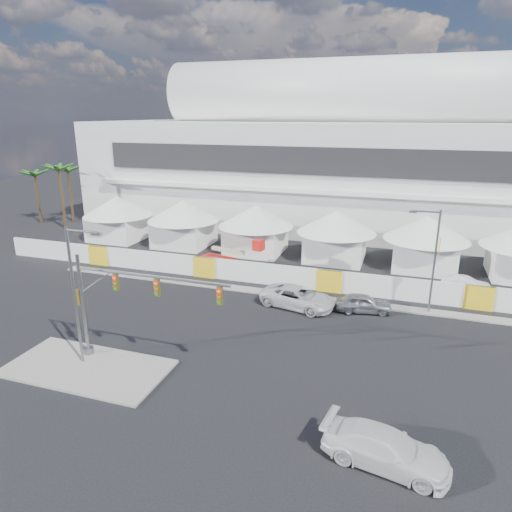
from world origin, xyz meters
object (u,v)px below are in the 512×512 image
(boom_lift, at_px, (224,259))
(pickup_near, at_px, (385,448))
(lot_car_a, at_px, (466,285))
(traffic_mast, at_px, (114,303))
(streetlight_median, at_px, (77,287))
(pickup_curb, at_px, (298,297))
(streetlight_curb, at_px, (433,255))
(sedan_silver, at_px, (364,303))

(boom_lift, bearing_deg, pickup_near, -39.89)
(lot_car_a, bearing_deg, pickup_near, 167.65)
(lot_car_a, bearing_deg, traffic_mast, 132.63)
(traffic_mast, distance_m, streetlight_median, 2.37)
(pickup_curb, height_order, streetlight_median, streetlight_median)
(lot_car_a, relative_size, streetlight_curb, 0.50)
(streetlight_median, relative_size, streetlight_curb, 1.06)
(lot_car_a, bearing_deg, boom_lift, 92.68)
(lot_car_a, xyz_separation_m, streetlight_curb, (-3.40, -5.73, 4.14))
(sedan_silver, xyz_separation_m, lot_car_a, (8.14, 7.18, -0.07))
(pickup_near, bearing_deg, lot_car_a, -3.61)
(pickup_near, height_order, traffic_mast, traffic_mast)
(streetlight_median, bearing_deg, pickup_curb, 50.35)
(traffic_mast, height_order, streetlight_median, streetlight_median)
(traffic_mast, relative_size, streetlight_curb, 1.25)
(pickup_curb, distance_m, streetlight_median, 17.21)
(traffic_mast, relative_size, boom_lift, 1.41)
(boom_lift, bearing_deg, pickup_curb, -24.13)
(sedan_silver, height_order, lot_car_a, sedan_silver)
(pickup_curb, relative_size, streetlight_curb, 0.73)
(traffic_mast, relative_size, streetlight_median, 1.18)
(streetlight_median, bearing_deg, boom_lift, 86.33)
(sedan_silver, bearing_deg, lot_car_a, -59.59)
(pickup_curb, relative_size, streetlight_median, 0.69)
(lot_car_a, bearing_deg, sedan_silver, 132.24)
(lot_car_a, xyz_separation_m, boom_lift, (-22.66, -0.72, 0.30))
(traffic_mast, bearing_deg, boom_lift, 91.58)
(traffic_mast, xyz_separation_m, streetlight_curb, (18.73, 14.03, 0.83))
(streetlight_median, distance_m, boom_lift, 20.48)
(pickup_near, bearing_deg, pickup_curb, 35.78)
(sedan_silver, bearing_deg, streetlight_median, 119.65)
(pickup_curb, relative_size, traffic_mast, 0.59)
(sedan_silver, bearing_deg, boom_lift, 55.04)
(streetlight_curb, xyz_separation_m, boom_lift, (-19.26, 5.01, -3.84))
(pickup_near, height_order, streetlight_curb, streetlight_curb)
(streetlight_median, distance_m, streetlight_curb, 25.43)
(traffic_mast, distance_m, streetlight_curb, 23.42)
(traffic_mast, height_order, boom_lift, traffic_mast)
(traffic_mast, xyz_separation_m, boom_lift, (-0.53, 19.05, -3.01))
(boom_lift, bearing_deg, streetlight_median, -80.24)
(streetlight_median, bearing_deg, streetlight_curb, 36.12)
(sedan_silver, height_order, boom_lift, boom_lift)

